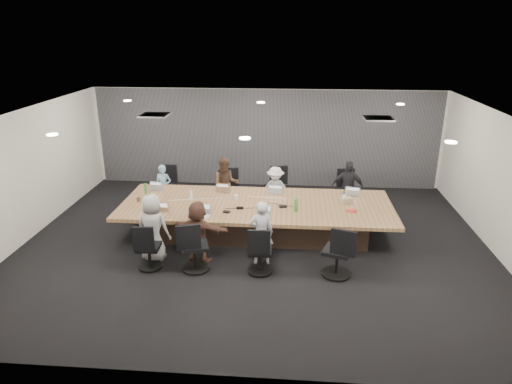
# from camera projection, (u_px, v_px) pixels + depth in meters

# --- Properties ---
(floor) EXTENTS (10.00, 8.00, 0.00)m
(floor) POSITION_uv_depth(u_px,v_px,m) (255.00, 244.00, 9.92)
(floor) COLOR black
(floor) RESTS_ON ground
(ceiling) EXTENTS (10.00, 8.00, 0.00)m
(ceiling) POSITION_uv_depth(u_px,v_px,m) (254.00, 115.00, 8.95)
(ceiling) COLOR white
(ceiling) RESTS_ON wall_back
(wall_back) EXTENTS (10.00, 0.00, 2.80)m
(wall_back) POSITION_uv_depth(u_px,v_px,m) (266.00, 138.00, 13.18)
(wall_back) COLOR silver
(wall_back) RESTS_ON ground
(wall_front) EXTENTS (10.00, 0.00, 2.80)m
(wall_front) POSITION_uv_depth(u_px,v_px,m) (228.00, 287.00, 5.69)
(wall_front) COLOR silver
(wall_front) RESTS_ON ground
(wall_left) EXTENTS (0.00, 8.00, 2.80)m
(wall_left) POSITION_uv_depth(u_px,v_px,m) (23.00, 177.00, 9.81)
(wall_left) COLOR silver
(wall_left) RESTS_ON ground
(wall_right) EXTENTS (0.00, 8.00, 2.80)m
(wall_right) POSITION_uv_depth(u_px,v_px,m) (505.00, 189.00, 9.06)
(wall_right) COLOR silver
(wall_right) RESTS_ON ground
(curtain) EXTENTS (9.80, 0.04, 2.80)m
(curtain) POSITION_uv_depth(u_px,v_px,m) (266.00, 139.00, 13.10)
(curtain) COLOR #515158
(curtain) RESTS_ON ground
(conference_table) EXTENTS (6.00, 2.20, 0.74)m
(conference_table) POSITION_uv_depth(u_px,v_px,m) (256.00, 218.00, 10.25)
(conference_table) COLOR #3C2A20
(conference_table) RESTS_ON ground
(chair_0) EXTENTS (0.56, 0.56, 0.81)m
(chair_0) POSITION_uv_depth(u_px,v_px,m) (167.00, 189.00, 12.02)
(chair_0) COLOR black
(chair_0) RESTS_ON ground
(chair_1) EXTENTS (0.60, 0.60, 0.72)m
(chair_1) POSITION_uv_depth(u_px,v_px,m) (228.00, 192.00, 11.92)
(chair_1) COLOR black
(chair_1) RESTS_ON ground
(chair_2) EXTENTS (0.73, 0.73, 0.88)m
(chair_2) POSITION_uv_depth(u_px,v_px,m) (276.00, 191.00, 11.80)
(chair_2) COLOR black
(chair_2) RESTS_ON ground
(chair_3) EXTENTS (0.57, 0.57, 0.81)m
(chair_3) POSITION_uv_depth(u_px,v_px,m) (345.00, 194.00, 11.67)
(chair_3) COLOR black
(chair_3) RESTS_ON ground
(chair_4) EXTENTS (0.52, 0.52, 0.74)m
(chair_4) POSITION_uv_depth(u_px,v_px,m) (149.00, 250.00, 8.81)
(chair_4) COLOR black
(chair_4) RESTS_ON ground
(chair_5) EXTENTS (0.72, 0.72, 0.85)m
(chair_5) POSITION_uv_depth(u_px,v_px,m) (195.00, 250.00, 8.72)
(chair_5) COLOR black
(chair_5) RESTS_ON ground
(chair_6) EXTENTS (0.52, 0.52, 0.77)m
(chair_6) POSITION_uv_depth(u_px,v_px,m) (260.00, 254.00, 8.64)
(chair_6) COLOR black
(chair_6) RESTS_ON ground
(chair_7) EXTENTS (0.74, 0.74, 0.86)m
(chair_7) POSITION_uv_depth(u_px,v_px,m) (337.00, 255.00, 8.52)
(chair_7) COLOR black
(chair_7) RESTS_ON ground
(person_0) EXTENTS (0.43, 0.30, 1.16)m
(person_0) POSITION_uv_depth(u_px,v_px,m) (163.00, 187.00, 11.64)
(person_0) COLOR #7FADC3
(person_0) RESTS_ON ground
(laptop_0) EXTENTS (0.33, 0.25, 0.02)m
(laptop_0) POSITION_uv_depth(u_px,v_px,m) (157.00, 188.00, 11.06)
(laptop_0) COLOR #B2B2B7
(laptop_0) RESTS_ON conference_table
(person_1) EXTENTS (0.76, 0.64, 1.39)m
(person_1) POSITION_uv_depth(u_px,v_px,m) (226.00, 184.00, 11.47)
(person_1) COLOR #493427
(person_1) RESTS_ON ground
(laptop_1) EXTENTS (0.36, 0.28, 0.02)m
(laptop_1) POSITION_uv_depth(u_px,v_px,m) (223.00, 190.00, 10.94)
(laptop_1) COLOR #8C6647
(laptop_1) RESTS_ON conference_table
(person_2) EXTENTS (0.82, 0.56, 1.18)m
(person_2) POSITION_uv_depth(u_px,v_px,m) (275.00, 190.00, 11.41)
(person_2) COLOR silver
(person_2) RESTS_ON ground
(laptop_2) EXTENTS (0.37, 0.28, 0.02)m
(laptop_2) POSITION_uv_depth(u_px,v_px,m) (274.00, 191.00, 10.85)
(laptop_2) COLOR #B2B2B7
(laptop_2) RESTS_ON conference_table
(person_3) EXTENTS (0.84, 0.44, 1.38)m
(person_3) POSITION_uv_depth(u_px,v_px,m) (347.00, 188.00, 11.25)
(person_3) COLOR black
(person_3) RESTS_ON ground
(laptop_3) EXTENTS (0.37, 0.29, 0.02)m
(laptop_3) POSITION_uv_depth(u_px,v_px,m) (350.00, 193.00, 10.71)
(laptop_3) COLOR #B2B2B7
(laptop_3) RESTS_ON conference_table
(person_4) EXTENTS (0.75, 0.56, 1.39)m
(person_4) POSITION_uv_depth(u_px,v_px,m) (153.00, 228.00, 9.03)
(person_4) COLOR #A5A5A5
(person_4) RESTS_ON ground
(laptop_4) EXTENTS (0.37, 0.28, 0.02)m
(laptop_4) POSITION_uv_depth(u_px,v_px,m) (160.00, 214.00, 9.52)
(laptop_4) COLOR #8C6647
(laptop_4) RESTS_ON conference_table
(person_5) EXTENTS (1.24, 0.63, 1.28)m
(person_5) POSITION_uv_depth(u_px,v_px,m) (198.00, 232.00, 8.98)
(person_5) COLOR #533429
(person_5) RESTS_ON ground
(laptop_5) EXTENTS (0.34, 0.26, 0.02)m
(laptop_5) POSITION_uv_depth(u_px,v_px,m) (203.00, 216.00, 9.46)
(laptop_5) COLOR #B2B2B7
(laptop_5) RESTS_ON conference_table
(person_6) EXTENTS (0.52, 0.39, 1.32)m
(person_6) POSITION_uv_depth(u_px,v_px,m) (261.00, 233.00, 8.88)
(person_6) COLOR #ADAEB9
(person_6) RESTS_ON ground
(laptop_6) EXTENTS (0.31, 0.22, 0.02)m
(laptop_6) POSITION_uv_depth(u_px,v_px,m) (263.00, 218.00, 9.36)
(laptop_6) COLOR #B2B2B7
(laptop_6) RESTS_ON conference_table
(bottle_green_left) EXTENTS (0.07, 0.07, 0.24)m
(bottle_green_left) POSITION_uv_depth(u_px,v_px,m) (146.00, 188.00, 10.71)
(bottle_green_left) COLOR #347833
(bottle_green_left) RESTS_ON conference_table
(bottle_green_right) EXTENTS (0.10, 0.10, 0.28)m
(bottle_green_right) POSITION_uv_depth(u_px,v_px,m) (296.00, 205.00, 9.67)
(bottle_green_right) COLOR #347833
(bottle_green_right) RESTS_ON conference_table
(bottle_clear) EXTENTS (0.07, 0.07, 0.23)m
(bottle_clear) POSITION_uv_depth(u_px,v_px,m) (191.00, 195.00, 10.30)
(bottle_clear) COLOR silver
(bottle_clear) RESTS_ON conference_table
(cup_white_far) EXTENTS (0.11, 0.11, 0.11)m
(cup_white_far) POSITION_uv_depth(u_px,v_px,m) (236.00, 197.00, 10.35)
(cup_white_far) COLOR white
(cup_white_far) RESTS_ON conference_table
(cup_white_near) EXTENTS (0.11, 0.11, 0.11)m
(cup_white_near) POSITION_uv_depth(u_px,v_px,m) (344.00, 197.00, 10.34)
(cup_white_near) COLOR white
(cup_white_near) RESTS_ON conference_table
(mug_brown) EXTENTS (0.08, 0.08, 0.10)m
(mug_brown) POSITION_uv_depth(u_px,v_px,m) (139.00, 199.00, 10.24)
(mug_brown) COLOR brown
(mug_brown) RESTS_ON conference_table
(mic_left) EXTENTS (0.17, 0.13, 0.03)m
(mic_left) POSITION_uv_depth(u_px,v_px,m) (227.00, 212.00, 9.64)
(mic_left) COLOR black
(mic_left) RESTS_ON conference_table
(mic_right) EXTENTS (0.19, 0.15, 0.03)m
(mic_right) POSITION_uv_depth(u_px,v_px,m) (283.00, 206.00, 9.92)
(mic_right) COLOR black
(mic_right) RESTS_ON conference_table
(stapler) EXTENTS (0.16, 0.05, 0.06)m
(stapler) POSITION_uv_depth(u_px,v_px,m) (240.00, 208.00, 9.81)
(stapler) COLOR black
(stapler) RESTS_ON conference_table
(canvas_bag) EXTENTS (0.28, 0.22, 0.13)m
(canvas_bag) POSITION_uv_depth(u_px,v_px,m) (346.00, 200.00, 10.13)
(canvas_bag) COLOR tan
(canvas_bag) RESTS_ON conference_table
(snack_packet) EXTENTS (0.22, 0.19, 0.04)m
(snack_packet) POSITION_uv_depth(u_px,v_px,m) (351.00, 211.00, 9.68)
(snack_packet) COLOR red
(snack_packet) RESTS_ON conference_table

